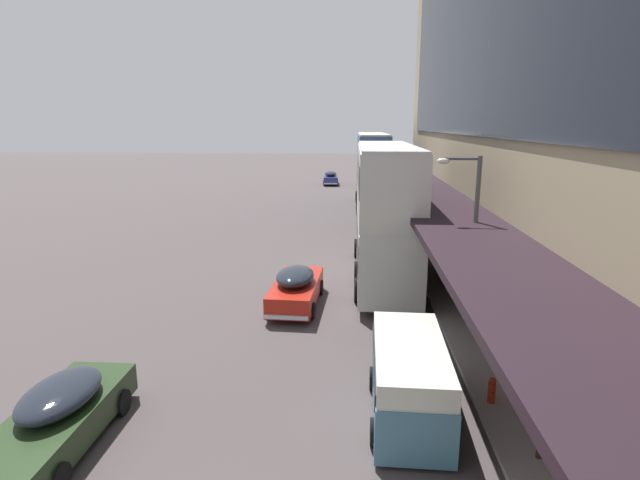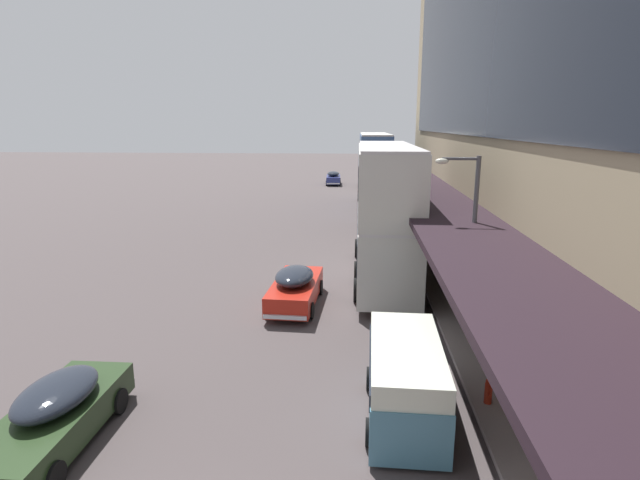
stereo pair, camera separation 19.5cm
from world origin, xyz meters
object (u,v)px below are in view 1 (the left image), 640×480
at_px(sedan_far_back, 366,181).
at_px(fire_hydrant, 492,390).
at_px(sedan_lead_near, 331,178).
at_px(pedestrian_at_kerb, 548,416).
at_px(transit_bus_kerbside_front, 372,169).
at_px(sedan_lead_mid, 58,416).
at_px(vw_van, 409,374).
at_px(transit_bus_kerbside_rear, 385,208).
at_px(sedan_trailing_mid, 296,287).
at_px(street_lamp, 469,229).

relative_size(sedan_far_back, fire_hydrant, 6.71).
height_order(sedan_lead_near, pedestrian_at_kerb, pedestrian_at_kerb).
height_order(transit_bus_kerbside_front, sedan_far_back, transit_bus_kerbside_front).
relative_size(sedan_lead_mid, pedestrian_at_kerb, 2.58).
bearing_deg(vw_van, pedestrian_at_kerb, -32.96).
relative_size(transit_bus_kerbside_rear, sedan_trailing_mid, 2.33).
bearing_deg(transit_bus_kerbside_rear, fire_hydrant, -79.11).
xyz_separation_m(sedan_trailing_mid, vw_van, (3.70, -7.55, 0.30)).
relative_size(sedan_lead_near, fire_hydrant, 6.61).
height_order(sedan_lead_mid, street_lamp, street_lamp).
distance_m(transit_bus_kerbside_front, sedan_far_back, 15.41).
bearing_deg(sedan_lead_mid, transit_bus_kerbside_front, 76.22).
bearing_deg(transit_bus_kerbside_front, street_lamp, -84.86).
bearing_deg(fire_hydrant, vw_van, -169.11).
distance_m(transit_bus_kerbside_rear, sedan_trailing_mid, 6.12).
bearing_deg(sedan_far_back, fire_hydrant, -87.39).
bearing_deg(transit_bus_kerbside_front, sedan_lead_mid, -103.78).
distance_m(sedan_far_back, sedan_lead_mid, 49.48).
relative_size(sedan_trailing_mid, fire_hydrant, 6.82).
relative_size(transit_bus_kerbside_front, street_lamp, 1.91).
bearing_deg(fire_hydrant, transit_bus_kerbside_front, 93.71).
bearing_deg(transit_bus_kerbside_front, fire_hydrant, -86.29).
relative_size(street_lamp, fire_hydrant, 8.63).
distance_m(transit_bus_kerbside_front, transit_bus_kerbside_rear, 20.16).
distance_m(sedan_lead_mid, street_lamp, 13.22).
distance_m(sedan_far_back, street_lamp, 41.67).
bearing_deg(pedestrian_at_kerb, vw_van, 147.04).
bearing_deg(sedan_trailing_mid, fire_hydrant, -50.36).
xyz_separation_m(sedan_far_back, sedan_lead_mid, (-8.16, -48.80, -0.02)).
bearing_deg(pedestrian_at_kerb, transit_bus_kerbside_front, 94.38).
xyz_separation_m(transit_bus_kerbside_rear, vw_van, (-0.05, -11.63, -2.29)).
height_order(sedan_lead_near, sedan_lead_mid, sedan_lead_near).
height_order(transit_bus_kerbside_rear, sedan_far_back, transit_bus_kerbside_rear).
height_order(vw_van, street_lamp, street_lamp).
relative_size(transit_bus_kerbside_rear, sedan_far_back, 2.37).
height_order(transit_bus_kerbside_rear, pedestrian_at_kerb, transit_bus_kerbside_rear).
relative_size(sedan_lead_near, sedan_trailing_mid, 0.97).
xyz_separation_m(transit_bus_kerbside_front, sedan_lead_mid, (-8.25, -33.63, -2.71)).
relative_size(transit_bus_kerbside_rear, sedan_lead_mid, 2.33).
relative_size(pedestrian_at_kerb, street_lamp, 0.31).
bearing_deg(sedan_far_back, street_lamp, -86.61).
distance_m(transit_bus_kerbside_rear, sedan_lead_near, 37.85).
bearing_deg(sedan_lead_mid, pedestrian_at_kerb, 0.30).
height_order(transit_bus_kerbside_front, transit_bus_kerbside_rear, transit_bus_kerbside_front).
relative_size(transit_bus_kerbside_front, pedestrian_at_kerb, 6.20).
height_order(sedan_far_back, pedestrian_at_kerb, pedestrian_at_kerb).
xyz_separation_m(street_lamp, fire_hydrant, (-0.34, -5.04, -3.23)).
bearing_deg(transit_bus_kerbside_front, sedan_trailing_mid, -99.06).
bearing_deg(pedestrian_at_kerb, transit_bus_kerbside_rear, 101.37).
bearing_deg(vw_van, sedan_lead_near, 94.82).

